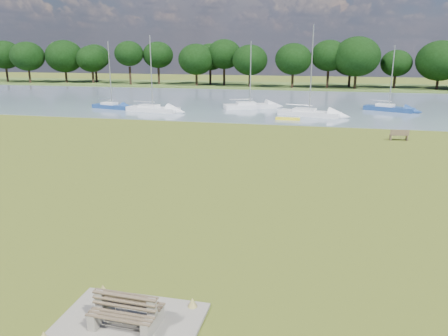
% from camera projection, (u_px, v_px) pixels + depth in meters
% --- Properties ---
extents(ground, '(220.00, 220.00, 0.00)m').
position_uv_depth(ground, '(229.00, 186.00, 25.91)').
color(ground, brown).
extents(river, '(220.00, 40.00, 0.10)m').
position_uv_depth(river, '(289.00, 103.00, 65.39)').
color(river, slate).
rests_on(river, ground).
extents(far_bank, '(220.00, 20.00, 0.40)m').
position_uv_depth(far_bank, '(301.00, 87.00, 93.59)').
color(far_bank, '#4C6626').
rests_on(far_bank, ground).
extents(concrete_pad, '(4.20, 3.20, 0.10)m').
position_uv_depth(concrete_pad, '(127.00, 326.00, 12.74)').
color(concrete_pad, gray).
rests_on(concrete_pad, ground).
extents(bench_pair, '(2.02, 1.23, 1.06)m').
position_uv_depth(bench_pair, '(126.00, 311.00, 12.61)').
color(bench_pair, gray).
rests_on(bench_pair, concrete_pad).
extents(riverbank_bench, '(1.64, 0.64, 0.99)m').
position_uv_depth(riverbank_bench, '(399.00, 135.00, 38.55)').
color(riverbank_bench, brown).
rests_on(riverbank_bench, ground).
extents(kayak, '(2.74, 0.68, 0.27)m').
position_uv_depth(kayak, '(288.00, 119.00, 49.54)').
color(kayak, yellow).
rests_on(kayak, river).
extents(tree_line, '(131.38, 8.31, 10.05)m').
position_uv_depth(tree_line, '(278.00, 58.00, 89.23)').
color(tree_line, black).
rests_on(tree_line, far_bank).
extents(sailboat_0, '(6.35, 4.09, 8.27)m').
position_uv_depth(sailboat_0, '(388.00, 107.00, 56.54)').
color(sailboat_0, navy).
rests_on(sailboat_0, river).
extents(sailboat_1, '(7.31, 3.28, 9.43)m').
position_uv_depth(sailboat_1, '(152.00, 107.00, 56.05)').
color(sailboat_1, silver).
rests_on(sailboat_1, river).
extents(sailboat_3, '(7.23, 4.74, 8.80)m').
position_uv_depth(sailboat_3, '(249.00, 104.00, 59.05)').
color(sailboat_3, silver).
rests_on(sailboat_3, river).
extents(sailboat_4, '(5.95, 2.90, 8.74)m').
position_uv_depth(sailboat_4, '(112.00, 105.00, 58.85)').
color(sailboat_4, navy).
rests_on(sailboat_4, river).
extents(sailboat_5, '(7.63, 3.82, 10.55)m').
position_uv_depth(sailboat_5, '(309.00, 111.00, 52.51)').
color(sailboat_5, silver).
rests_on(sailboat_5, river).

